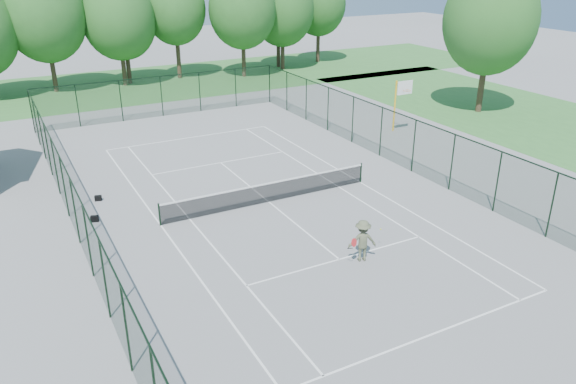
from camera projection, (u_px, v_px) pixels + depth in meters
name	position (u px, v px, depth m)	size (l,w,h in m)	color
ground	(269.00, 202.00, 27.83)	(140.00, 140.00, 0.00)	gray
grass_far	(126.00, 85.00, 52.13)	(80.00, 16.00, 0.01)	#3D7E38
grass_side	(535.00, 119.00, 41.48)	(14.00, 40.00, 0.01)	#3D7E38
court_lines	(269.00, 202.00, 27.83)	(11.05, 23.85, 0.01)	white
tennis_net	(269.00, 191.00, 27.61)	(11.08, 0.08, 1.10)	black
fence_enclosure	(269.00, 173.00, 27.22)	(18.05, 36.05, 3.02)	#17331D
tree_line_far	(118.00, 18.00, 49.77)	(39.40, 6.40, 9.70)	#453224
basketball_goal	(400.00, 96.00, 37.47)	(1.20, 1.43, 3.65)	yellow
tree_side	(490.00, 21.00, 40.90)	(6.82, 6.82, 10.79)	#453224
sports_bag_a	(95.00, 219.00, 25.78)	(0.35, 0.21, 0.28)	black
sports_bag_b	(98.00, 198.00, 27.95)	(0.34, 0.21, 0.26)	black
tennis_player	(362.00, 241.00, 22.28)	(2.10, 1.01, 1.75)	#545A40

